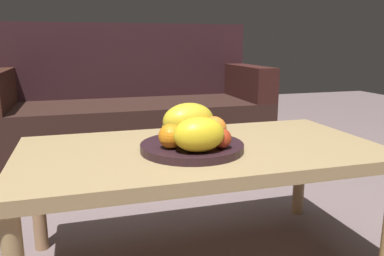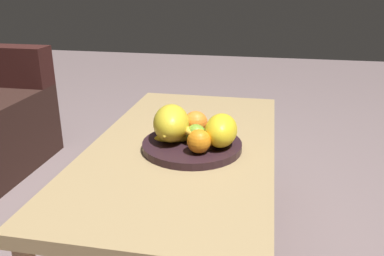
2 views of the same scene
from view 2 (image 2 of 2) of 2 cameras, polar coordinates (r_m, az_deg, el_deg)
ground_plane at (r=1.60m, az=-1.10°, el=-16.61°), size 8.00×8.00×0.00m
coffee_table at (r=1.40m, az=-1.21°, el=-3.87°), size 1.19×0.62×0.43m
fruit_bowl at (r=1.33m, az=0.00°, el=-2.52°), size 0.33×0.33×0.03m
melon_large_front at (r=1.28m, az=4.18°, el=-0.33°), size 0.15×0.10×0.10m
melon_smaller_beside at (r=1.33m, az=-3.00°, el=0.73°), size 0.20×0.15×0.12m
orange_front at (r=1.38m, az=0.54°, el=0.75°), size 0.08×0.08×0.08m
orange_left at (r=1.23m, az=1.00°, el=-1.91°), size 0.08×0.08×0.08m
apple_front at (r=1.30m, az=0.56°, el=-0.90°), size 0.07×0.07×0.07m
apple_left at (r=1.36m, az=3.93°, el=0.02°), size 0.06×0.06×0.06m
banana_bunch at (r=1.32m, az=-1.93°, el=-0.67°), size 0.17×0.16×0.06m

